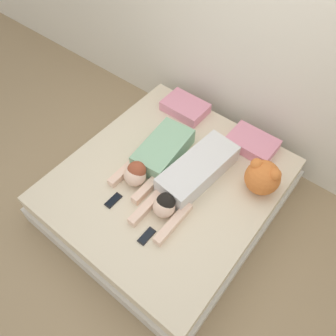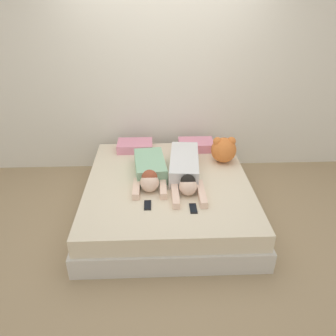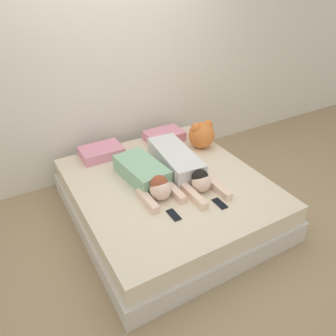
{
  "view_description": "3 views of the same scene",
  "coord_description": "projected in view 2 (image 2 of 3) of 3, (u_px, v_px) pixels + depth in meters",
  "views": [
    {
      "loc": [
        1.05,
        -1.32,
        2.82
      ],
      "look_at": [
        0.0,
        0.0,
        0.56
      ],
      "focal_mm": 35.0,
      "sensor_mm": 36.0,
      "label": 1
    },
    {
      "loc": [
        -0.12,
        -3.09,
        2.27
      ],
      "look_at": [
        0.0,
        0.0,
        0.56
      ],
      "focal_mm": 35.0,
      "sensor_mm": 36.0,
      "label": 2
    },
    {
      "loc": [
        -1.33,
        -2.31,
        2.26
      ],
      "look_at": [
        0.0,
        0.0,
        0.56
      ],
      "focal_mm": 35.0,
      "sensor_mm": 36.0,
      "label": 3
    }
  ],
  "objects": [
    {
      "name": "cell_phone_left",
      "position": [
        148.0,
        205.0,
        3.18
      ],
      "size": [
        0.07,
        0.16,
        0.01
      ],
      "color": "black",
      "rests_on": "bed"
    },
    {
      "name": "wall_back",
      "position": [
        164.0,
        74.0,
        4.18
      ],
      "size": [
        12.0,
        0.06,
        2.6
      ],
      "color": "silver",
      "rests_on": "ground_plane"
    },
    {
      "name": "person_right",
      "position": [
        185.0,
        169.0,
        3.63
      ],
      "size": [
        0.39,
        1.14,
        0.21
      ],
      "color": "silver",
      "rests_on": "bed"
    },
    {
      "name": "person_left",
      "position": [
        150.0,
        171.0,
        3.61
      ],
      "size": [
        0.38,
        0.88,
        0.23
      ],
      "color": "#8CBF99",
      "rests_on": "bed"
    },
    {
      "name": "pillow_head_right",
      "position": [
        196.0,
        145.0,
        4.28
      ],
      "size": [
        0.45,
        0.31,
        0.11
      ],
      "color": "pink",
      "rests_on": "bed"
    },
    {
      "name": "plush_toy",
      "position": [
        224.0,
        149.0,
        3.92
      ],
      "size": [
        0.3,
        0.3,
        0.32
      ],
      "color": "orange",
      "rests_on": "bed"
    },
    {
      "name": "pillow_head_left",
      "position": [
        135.0,
        146.0,
        4.25
      ],
      "size": [
        0.45,
        0.31,
        0.11
      ],
      "color": "pink",
      "rests_on": "bed"
    },
    {
      "name": "ground_plane",
      "position": [
        168.0,
        210.0,
        3.81
      ],
      "size": [
        12.0,
        12.0,
        0.0
      ],
      "primitive_type": "plane",
      "color": "#9E8460"
    },
    {
      "name": "bed",
      "position": [
        168.0,
        196.0,
        3.71
      ],
      "size": [
        1.83,
        2.0,
        0.41
      ],
      "color": "beige",
      "rests_on": "ground_plane"
    },
    {
      "name": "cell_phone_right",
      "position": [
        193.0,
        208.0,
        3.13
      ],
      "size": [
        0.07,
        0.16,
        0.01
      ],
      "color": "black",
      "rests_on": "bed"
    }
  ]
}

